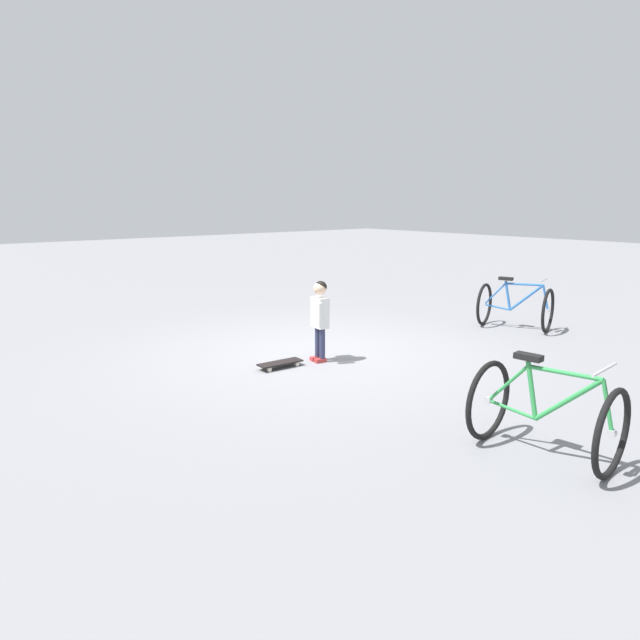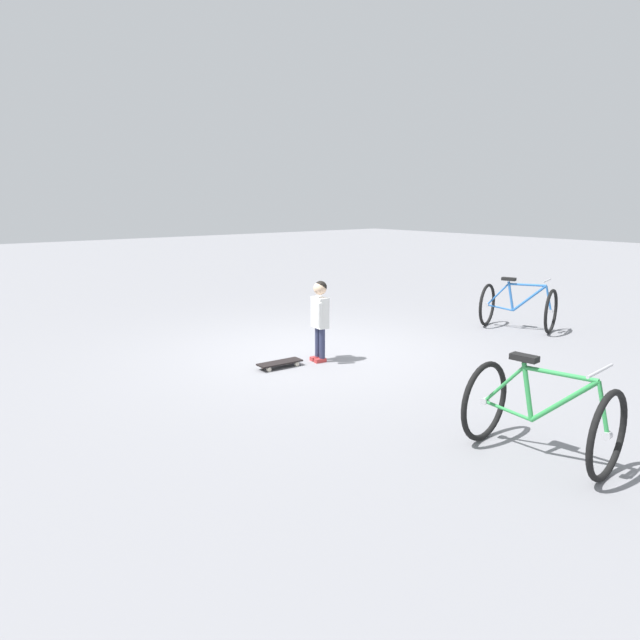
{
  "view_description": "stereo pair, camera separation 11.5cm",
  "coord_description": "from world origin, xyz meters",
  "px_view_note": "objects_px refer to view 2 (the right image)",
  "views": [
    {
      "loc": [
        -5.93,
        4.78,
        2.07
      ],
      "look_at": [
        -0.37,
        0.25,
        0.55
      ],
      "focal_mm": 31.81,
      "sensor_mm": 36.0,
      "label": 1
    },
    {
      "loc": [
        -6.0,
        4.69,
        2.07
      ],
      "look_at": [
        -0.37,
        0.25,
        0.55
      ],
      "focal_mm": 31.81,
      "sensor_mm": 36.0,
      "label": 2
    }
  ],
  "objects_px": {
    "child_person": "(320,312)",
    "bicycle_near": "(541,414)",
    "skateboard": "(280,363)",
    "bicycle_mid": "(518,306)"
  },
  "relations": [
    {
      "from": "bicycle_near",
      "to": "bicycle_mid",
      "type": "xyz_separation_m",
      "value": [
        2.82,
        -4.05,
        0.0
      ]
    },
    {
      "from": "child_person",
      "to": "skateboard",
      "type": "distance_m",
      "value": 0.84
    },
    {
      "from": "child_person",
      "to": "bicycle_near",
      "type": "height_order",
      "value": "child_person"
    },
    {
      "from": "child_person",
      "to": "bicycle_near",
      "type": "distance_m",
      "value": 3.39
    },
    {
      "from": "skateboard",
      "to": "bicycle_near",
      "type": "relative_size",
      "value": 0.52
    },
    {
      "from": "bicycle_near",
      "to": "child_person",
      "type": "bearing_deg",
      "value": -6.28
    },
    {
      "from": "child_person",
      "to": "bicycle_near",
      "type": "xyz_separation_m",
      "value": [
        -3.36,
        0.37,
        -0.28
      ]
    },
    {
      "from": "skateboard",
      "to": "child_person",
      "type": "bearing_deg",
      "value": -97.75
    },
    {
      "from": "child_person",
      "to": "skateboard",
      "type": "relative_size",
      "value": 1.79
    },
    {
      "from": "bicycle_mid",
      "to": "skateboard",
      "type": "bearing_deg",
      "value": 81.82
    }
  ]
}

